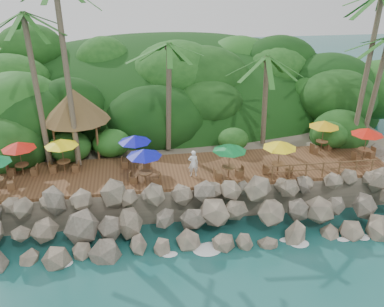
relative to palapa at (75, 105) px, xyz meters
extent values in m
plane|color=#19514F|center=(7.50, -9.92, -5.79)|extent=(140.00, 140.00, 0.00)
cube|color=gray|center=(7.50, 6.08, -4.74)|extent=(32.00, 25.20, 2.10)
ellipsoid|color=#143811|center=(7.50, 13.58, -5.79)|extent=(44.80, 28.00, 15.40)
cube|color=brown|center=(7.50, -3.92, -3.59)|extent=(26.00, 5.00, 0.20)
ellipsoid|color=white|center=(-1.50, -9.62, -5.76)|extent=(1.20, 0.80, 0.06)
ellipsoid|color=white|center=(1.50, -9.62, -5.76)|extent=(1.20, 0.80, 0.06)
ellipsoid|color=white|center=(4.50, -9.62, -5.76)|extent=(1.20, 0.80, 0.06)
ellipsoid|color=white|center=(7.50, -9.62, -5.76)|extent=(1.20, 0.80, 0.06)
ellipsoid|color=white|center=(10.50, -9.62, -5.76)|extent=(1.20, 0.80, 0.06)
ellipsoid|color=white|center=(13.50, -9.62, -5.76)|extent=(1.20, 0.80, 0.06)
ellipsoid|color=white|center=(16.50, -9.62, -5.76)|extent=(1.20, 0.80, 0.06)
cylinder|color=brown|center=(-2.09, -1.16, 1.33)|extent=(1.05, 2.02, 9.56)
ellipsoid|color=#23601E|center=(-2.09, -1.16, 6.16)|extent=(6.00, 6.00, 2.40)
cylinder|color=brown|center=(-0.09, -1.28, 2.36)|extent=(0.93, 2.91, 11.50)
cylinder|color=brown|center=(6.39, -0.50, 0.26)|extent=(0.70, 0.67, 7.51)
ellipsoid|color=#23601E|center=(6.39, -0.50, 4.01)|extent=(6.00, 6.00, 2.40)
cylinder|color=brown|center=(13.21, -0.73, -0.18)|extent=(0.79, 1.09, 6.62)
ellipsoid|color=#23601E|center=(13.21, -0.73, 3.13)|extent=(6.00, 6.00, 2.40)
cylinder|color=brown|center=(20.22, -1.39, 1.80)|extent=(1.44, 1.35, 10.55)
cylinder|color=brown|center=(20.98, -1.61, 0.39)|extent=(0.82, 1.03, 7.76)
cylinder|color=brown|center=(-1.40, -1.40, -2.29)|extent=(0.16, 0.16, 2.40)
cylinder|color=brown|center=(1.40, -1.40, -2.29)|extent=(0.16, 0.16, 2.40)
cylinder|color=brown|center=(-1.40, 1.40, -2.29)|extent=(0.16, 0.16, 2.40)
cylinder|color=brown|center=(1.40, 1.40, -2.29)|extent=(0.16, 0.16, 2.40)
cone|color=brown|center=(0.00, 0.00, 0.01)|extent=(4.71, 4.71, 2.20)
cylinder|color=brown|center=(17.06, -2.44, -3.11)|extent=(0.08, 0.08, 0.75)
cylinder|color=brown|center=(17.06, -2.44, -2.73)|extent=(0.85, 0.85, 0.05)
cylinder|color=brown|center=(17.06, -2.44, -2.37)|extent=(0.05, 0.05, 2.24)
cone|color=gold|center=(17.06, -2.44, -1.40)|extent=(2.14, 2.14, 0.46)
cube|color=brown|center=(16.41, -2.71, -3.25)|extent=(0.56, 0.56, 0.47)
cube|color=brown|center=(17.72, -2.17, -3.25)|extent=(0.56, 0.56, 0.47)
cube|color=brown|center=(-3.60, -5.01, -3.25)|extent=(0.50, 0.50, 0.47)
cylinder|color=brown|center=(9.58, -5.52, -3.11)|extent=(0.08, 0.08, 0.75)
cylinder|color=brown|center=(9.58, -5.52, -2.73)|extent=(0.85, 0.85, 0.05)
cylinder|color=brown|center=(9.58, -5.52, -2.37)|extent=(0.05, 0.05, 2.24)
cone|color=#0D7631|center=(9.58, -5.52, -1.40)|extent=(2.14, 2.14, 0.46)
cube|color=brown|center=(8.88, -5.59, -3.25)|extent=(0.47, 0.47, 0.47)
cube|color=brown|center=(10.29, -5.45, -3.25)|extent=(0.47, 0.47, 0.47)
cylinder|color=brown|center=(12.78, -5.52, -3.11)|extent=(0.08, 0.08, 0.75)
cylinder|color=brown|center=(12.78, -5.52, -2.73)|extent=(0.85, 0.85, 0.05)
cylinder|color=brown|center=(12.78, -5.52, -2.37)|extent=(0.05, 0.05, 2.24)
cone|color=yellow|center=(12.78, -5.52, -1.40)|extent=(2.14, 2.14, 0.46)
cube|color=brown|center=(12.11, -5.29, -3.25)|extent=(0.54, 0.54, 0.47)
cube|color=brown|center=(13.45, -5.75, -3.25)|extent=(0.54, 0.54, 0.47)
cylinder|color=brown|center=(4.38, -5.52, -3.11)|extent=(0.08, 0.08, 0.75)
cylinder|color=brown|center=(4.38, -5.52, -2.73)|extent=(0.85, 0.85, 0.05)
cylinder|color=brown|center=(4.38, -5.52, -2.37)|extent=(0.05, 0.05, 2.24)
cone|color=#0C11A5|center=(4.38, -5.52, -1.40)|extent=(2.14, 2.14, 0.46)
cube|color=brown|center=(3.70, -5.33, -3.25)|extent=(0.53, 0.53, 0.47)
cube|color=brown|center=(5.07, -5.71, -3.25)|extent=(0.53, 0.53, 0.47)
cylinder|color=brown|center=(3.89, -3.24, -3.11)|extent=(0.08, 0.08, 0.75)
cylinder|color=brown|center=(3.89, -3.24, -2.73)|extent=(0.85, 0.85, 0.05)
cylinder|color=brown|center=(3.89, -3.24, -2.37)|extent=(0.05, 0.05, 2.24)
cone|color=#0D0EAB|center=(3.89, -3.24, -1.40)|extent=(2.14, 2.14, 0.46)
cube|color=brown|center=(3.19, -3.09, -3.25)|extent=(0.50, 0.50, 0.47)
cube|color=brown|center=(4.59, -3.38, -3.25)|extent=(0.50, 0.50, 0.47)
cylinder|color=brown|center=(-3.24, -3.28, -3.11)|extent=(0.08, 0.08, 0.75)
cylinder|color=brown|center=(-3.24, -3.28, -2.73)|extent=(0.85, 0.85, 0.05)
cylinder|color=brown|center=(-3.24, -3.28, -2.37)|extent=(0.05, 0.05, 2.24)
cone|color=red|center=(-3.24, -3.28, -1.40)|extent=(2.14, 2.14, 0.46)
cube|color=brown|center=(-3.95, -3.21, -3.25)|extent=(0.46, 0.46, 0.47)
cube|color=brown|center=(-2.53, -3.34, -3.25)|extent=(0.46, 0.46, 0.47)
cylinder|color=brown|center=(19.30, -4.24, -3.11)|extent=(0.08, 0.08, 0.75)
cylinder|color=brown|center=(19.30, -4.24, -2.73)|extent=(0.85, 0.85, 0.05)
cylinder|color=brown|center=(19.30, -4.24, -2.37)|extent=(0.05, 0.05, 2.24)
cone|color=red|center=(19.30, -4.24, -1.40)|extent=(2.14, 2.14, 0.46)
cube|color=brown|center=(18.63, -4.48, -3.25)|extent=(0.54, 0.54, 0.47)
cube|color=brown|center=(19.97, -4.01, -3.25)|extent=(0.54, 0.54, 0.47)
cylinder|color=brown|center=(-0.68, -3.18, -3.11)|extent=(0.08, 0.08, 0.75)
cylinder|color=brown|center=(-0.68, -3.18, -2.73)|extent=(0.85, 0.85, 0.05)
cylinder|color=brown|center=(-0.68, -3.18, -2.37)|extent=(0.05, 0.05, 2.24)
cone|color=yellow|center=(-0.68, -3.18, -1.40)|extent=(2.14, 2.14, 0.46)
cube|color=brown|center=(-1.39, -3.13, -3.25)|extent=(0.45, 0.45, 0.47)
cube|color=brown|center=(0.03, -3.23, -3.25)|extent=(0.45, 0.45, 0.47)
cylinder|color=brown|center=(12.17, -6.27, -2.99)|extent=(0.10, 0.10, 1.00)
cylinder|color=brown|center=(13.27, -6.27, -2.99)|extent=(0.10, 0.10, 1.00)
cylinder|color=brown|center=(14.37, -6.27, -2.99)|extent=(0.10, 0.10, 1.00)
cylinder|color=brown|center=(15.47, -6.27, -2.99)|extent=(0.10, 0.10, 1.00)
cylinder|color=brown|center=(16.57, -6.27, -2.99)|extent=(0.10, 0.10, 1.00)
cylinder|color=brown|center=(17.67, -6.27, -2.99)|extent=(0.10, 0.10, 1.00)
cylinder|color=brown|center=(18.77, -6.27, -2.99)|extent=(0.10, 0.10, 1.00)
cube|color=brown|center=(15.47, -6.27, -2.54)|extent=(7.20, 0.06, 0.06)
cube|color=brown|center=(15.47, -6.27, -2.94)|extent=(7.20, 0.06, 0.06)
imported|color=white|center=(7.43, -4.94, -2.61)|extent=(0.65, 0.43, 1.75)
camera|label=1|loc=(3.71, -29.20, 9.10)|focal=40.63mm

